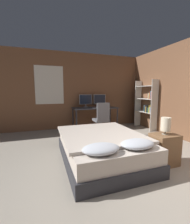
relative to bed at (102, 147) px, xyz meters
The scene contains 12 objects.
ground_plane 1.37m from the bed, 63.43° to the right, with size 20.00×20.00×0.00m, color #9E9384.
wall_back 3.09m from the bed, 78.37° to the left, with size 12.00×0.08×2.70m.
bed is the anchor object (origin of this frame).
nightstand 1.14m from the bed, 27.51° to the right, with size 0.45×0.36×0.57m.
bedside_lamp 1.24m from the bed, 27.51° to the right, with size 0.17×0.17×0.31m.
desk 2.55m from the bed, 74.11° to the left, with size 1.58×0.70×0.77m.
monitor_left 2.80m from the bed, 81.11° to the left, with size 0.47×0.16×0.46m.
monitor_right 2.93m from the bed, 70.21° to the left, with size 0.47×0.16×0.46m.
keyboard 2.34m from the bed, 72.43° to the left, with size 0.34×0.13×0.02m.
computer_mouse 2.43m from the bed, 66.40° to the left, with size 0.07×0.05×0.04m.
office_chair 1.73m from the bed, 68.83° to the left, with size 0.52×0.52×1.00m.
bookshelf 3.07m from the bed, 36.22° to the left, with size 0.27×0.93×1.73m.
Camera 1 is at (-1.64, -1.39, 1.33)m, focal length 24.00 mm.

